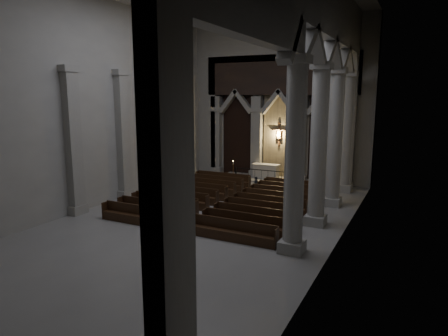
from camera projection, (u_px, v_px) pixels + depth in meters
name	position (u px, v px, depth m)	size (l,w,h in m)	color
room	(205.00, 73.00, 20.00)	(24.00, 24.10, 12.00)	gray
sanctuary_wall	(279.00, 93.00, 30.33)	(14.00, 0.77, 12.00)	gray
right_arcade	(321.00, 66.00, 18.71)	(1.00, 24.00, 12.00)	gray
left_pilasters	(143.00, 134.00, 26.72)	(0.60, 13.00, 8.03)	gray
sanctuary_step	(273.00, 180.00, 30.68)	(8.50, 2.60, 0.15)	gray
altar	(266.00, 171.00, 31.10)	(2.09, 0.84, 1.06)	beige
altar_rail	(268.00, 175.00, 29.52)	(5.33, 0.09, 1.05)	black
candle_stand_left	(233.00, 176.00, 30.23)	(0.28, 0.28, 1.63)	olive
candle_stand_right	(316.00, 182.00, 28.43)	(0.24, 0.24, 1.44)	olive
pews	(226.00, 202.00, 23.47)	(9.66, 10.19, 0.95)	black
worshipper	(256.00, 185.00, 26.88)	(0.40, 0.26, 1.08)	black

